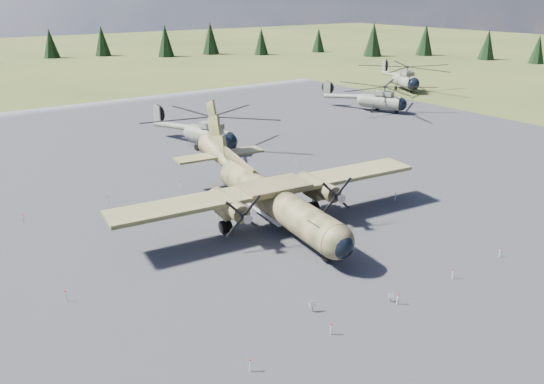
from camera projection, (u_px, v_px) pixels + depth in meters
ground at (263, 241)px, 45.67m from camera, size 500.00×500.00×0.00m
apron at (207, 205)px, 53.32m from camera, size 120.00×120.00×0.04m
transport_plane at (268, 192)px, 48.92m from camera, size 30.05×27.17×9.88m
helicopter_near at (209, 125)px, 70.86m from camera, size 22.92×23.94×4.78m
helicopter_mid at (382, 94)px, 93.71m from camera, size 24.04×24.04×4.65m
helicopter_far at (406, 73)px, 114.13m from camera, size 27.54×27.54×5.29m
info_placard_left at (313, 305)px, 35.38m from camera, size 0.54×0.30×0.80m
info_placard_right at (391, 296)px, 36.58m from camera, size 0.44×0.29×0.64m
barrier_fence at (259, 237)px, 45.18m from camera, size 33.12×29.62×0.85m
treeline at (340, 185)px, 45.19m from camera, size 311.10×310.26×10.79m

